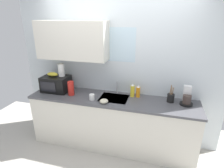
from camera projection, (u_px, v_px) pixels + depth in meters
The scene contains 13 objects.
kitchen_wall_assembly at pixel (108, 65), 3.19m from camera, with size 3.53×0.42×2.50m.
counter_unit at pixel (112, 122), 3.20m from camera, with size 2.76×0.63×0.90m.
sink_faucet at pixel (117, 87), 3.22m from camera, with size 0.03×0.03×0.21m, color #B2B5BA.
microwave at pixel (56, 84), 3.30m from camera, with size 0.46×0.35×0.27m.
banana_bunch at pixel (53, 74), 3.26m from camera, with size 0.20×0.11×0.07m, color gold.
paper_towel_roll at pixel (61, 70), 3.24m from camera, with size 0.11×0.11×0.22m, color white.
coffee_maker at pixel (187, 98), 2.81m from camera, with size 0.19×0.21×0.28m.
dish_soap_bottle_yellow at pixel (132, 91), 3.07m from camera, with size 0.07×0.07×0.23m.
dish_soap_bottle_orange at pixel (138, 91), 3.06m from camera, with size 0.07×0.07×0.21m.
cereal_canister at pixel (71, 88), 3.13m from camera, with size 0.10×0.10×0.24m, color red.
mug_white at pixel (92, 97), 2.97m from camera, with size 0.08×0.08×0.10m, color white.
utensil_crock at pixel (171, 98), 2.89m from camera, with size 0.11×0.11×0.28m.
small_bowl at pixel (104, 101), 2.87m from camera, with size 0.13×0.13×0.07m, color beige.
Camera 1 is at (0.75, -2.67, 2.18)m, focal length 29.87 mm.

